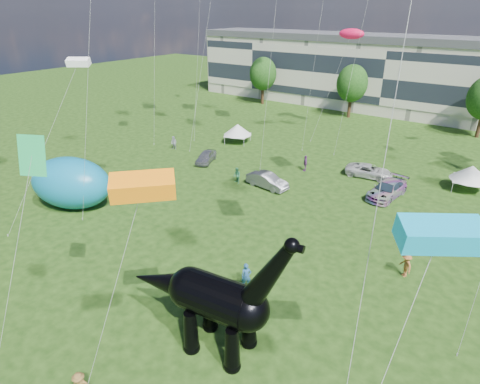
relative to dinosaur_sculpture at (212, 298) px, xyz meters
The scene contains 14 objects.
ground 4.00m from the dinosaur_sculpture, 155.61° to the left, with size 220.00×220.00×0.00m, color #16330C.
terrace_row 63.81m from the dinosaur_sculpture, 99.10° to the left, with size 78.00×11.00×12.00m, color beige.
tree_far_left 62.84m from the dinosaur_sculpture, 120.74° to the left, with size 5.20×5.20×9.44m.
tree_mid_left 55.84m from the dinosaur_sculpture, 104.64° to the left, with size 5.20×5.20×9.44m.
dinosaur_sculpture is the anchor object (origin of this frame).
car_silver 29.74m from the dinosaur_sculpture, 131.45° to the left, with size 1.69×4.20×1.43m, color #A1A2A6.
car_grey 22.51m from the dinosaur_sculpture, 114.80° to the left, with size 1.65×4.74×1.56m, color slate.
car_white 29.75m from the dinosaur_sculpture, 93.23° to the left, with size 2.37×5.13×1.43m, color silver.
car_dark 25.65m from the dinosaur_sculpture, 86.18° to the left, with size 2.33×5.74×1.67m, color #595960.
gazebo_near 33.24m from the dinosaur_sculpture, 75.93° to the left, with size 4.45×4.45×2.75m.
gazebo_left 37.50m from the dinosaur_sculpture, 124.39° to the left, with size 4.81×4.81×2.70m.
inflatable_teal 22.69m from the dinosaur_sculpture, 165.89° to the left, with size 7.92×4.95×4.95m, color #0D739F.
visitors 15.48m from the dinosaur_sculpture, 108.12° to the left, with size 40.73×34.75×1.90m.
kites 29.86m from the dinosaur_sculpture, 100.57° to the left, with size 67.79×51.85×28.13m.
Camera 1 is at (13.50, -13.98, 17.66)m, focal length 30.00 mm.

